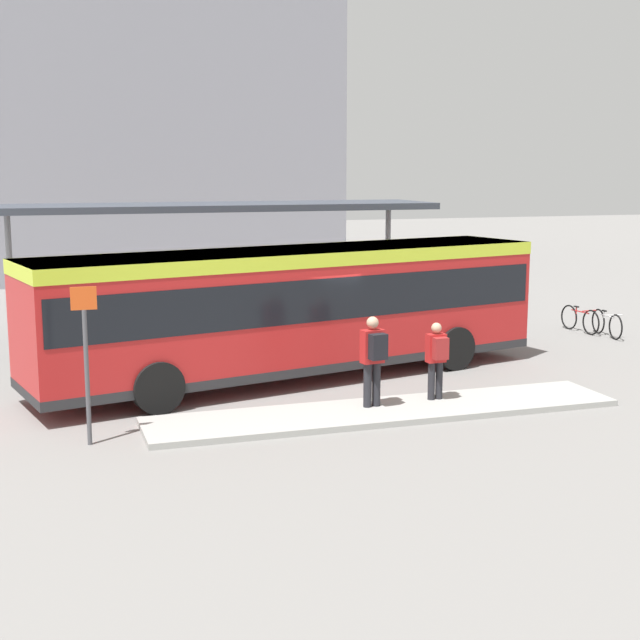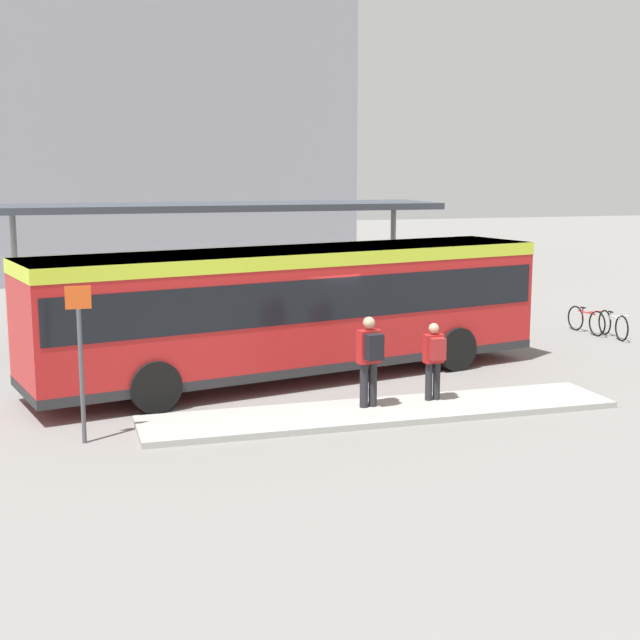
# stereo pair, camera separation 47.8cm
# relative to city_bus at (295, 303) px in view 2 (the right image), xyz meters

# --- Properties ---
(ground_plane) EXTENTS (120.00, 120.00, 0.00)m
(ground_plane) POSITION_rel_city_bus_xyz_m (-0.01, -0.00, -1.76)
(ground_plane) COLOR slate
(curb_island) EXTENTS (9.50, 1.80, 0.12)m
(curb_island) POSITION_rel_city_bus_xyz_m (0.84, -3.43, -1.70)
(curb_island) COLOR #9E9E99
(curb_island) RESTS_ON ground_plane
(city_bus) EXTENTS (12.38, 5.12, 3.00)m
(city_bus) POSITION_rel_city_bus_xyz_m (0.00, 0.00, 0.00)
(city_bus) COLOR red
(city_bus) RESTS_ON ground_plane
(pedestrian_waiting) EXTENTS (0.39, 0.41, 1.59)m
(pedestrian_waiting) POSITION_rel_city_bus_xyz_m (2.08, -3.11, -0.73)
(pedestrian_waiting) COLOR #232328
(pedestrian_waiting) RESTS_ON curb_island
(pedestrian_companion) EXTENTS (0.47, 0.51, 1.81)m
(pedestrian_companion) POSITION_rel_city_bus_xyz_m (0.65, -3.24, -0.60)
(pedestrian_companion) COLOR #232328
(pedestrian_companion) RESTS_ON curb_island
(bicycle_white) EXTENTS (0.48, 1.72, 0.75)m
(bicycle_white) POSITION_rel_city_bus_xyz_m (10.04, 2.27, -1.38)
(bicycle_white) COLOR black
(bicycle_white) RESTS_ON ground_plane
(bicycle_red) EXTENTS (0.48, 1.76, 0.76)m
(bicycle_red) POSITION_rel_city_bus_xyz_m (9.72, 3.13, -1.38)
(bicycle_red) COLOR black
(bicycle_red) RESTS_ON ground_plane
(station_shelter) EXTENTS (12.57, 3.07, 3.83)m
(station_shelter) POSITION_rel_city_bus_xyz_m (-0.86, 5.39, 1.93)
(station_shelter) COLOR #383D47
(station_shelter) RESTS_ON ground_plane
(potted_planter_near_shelter) EXTENTS (0.73, 0.73, 1.17)m
(potted_planter_near_shelter) POSITION_rel_city_bus_xyz_m (-3.18, 2.75, -1.15)
(potted_planter_near_shelter) COLOR slate
(potted_planter_near_shelter) RESTS_ON ground_plane
(platform_sign) EXTENTS (0.44, 0.08, 2.80)m
(platform_sign) POSITION_rel_city_bus_xyz_m (-4.84, -3.63, -0.20)
(platform_sign) COLOR #4C4C51
(platform_sign) RESTS_ON ground_plane
(station_building) EXTENTS (21.22, 14.47, 17.46)m
(station_building) POSITION_rel_city_bus_xyz_m (-2.77, 25.70, 6.97)
(station_building) COLOR gray
(station_building) RESTS_ON ground_plane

